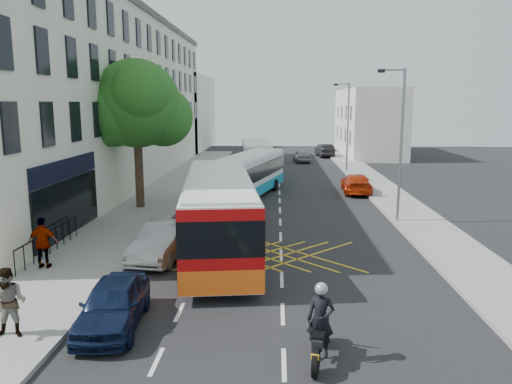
# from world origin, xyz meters

# --- Properties ---
(ground) EXTENTS (120.00, 120.00, 0.00)m
(ground) POSITION_xyz_m (0.00, 0.00, 0.00)
(ground) COLOR black
(ground) RESTS_ON ground
(pavement_left) EXTENTS (5.00, 70.00, 0.15)m
(pavement_left) POSITION_xyz_m (-8.50, 15.00, 0.07)
(pavement_left) COLOR gray
(pavement_left) RESTS_ON ground
(pavement_right) EXTENTS (3.00, 70.00, 0.15)m
(pavement_right) POSITION_xyz_m (7.50, 15.00, 0.07)
(pavement_right) COLOR gray
(pavement_right) RESTS_ON ground
(terrace_main) EXTENTS (8.30, 45.00, 13.50)m
(terrace_main) POSITION_xyz_m (-14.00, 24.49, 6.76)
(terrace_main) COLOR beige
(terrace_main) RESTS_ON ground
(terrace_far) EXTENTS (8.00, 20.00, 10.00)m
(terrace_far) POSITION_xyz_m (-14.00, 55.00, 5.00)
(terrace_far) COLOR silver
(terrace_far) RESTS_ON ground
(building_right) EXTENTS (6.00, 18.00, 8.00)m
(building_right) POSITION_xyz_m (11.00, 48.00, 4.00)
(building_right) COLOR silver
(building_right) RESTS_ON ground
(street_tree) EXTENTS (6.30, 5.70, 8.80)m
(street_tree) POSITION_xyz_m (-8.51, 14.97, 6.29)
(street_tree) COLOR #382619
(street_tree) RESTS_ON pavement_left
(lamp_near) EXTENTS (1.45, 0.15, 8.00)m
(lamp_near) POSITION_xyz_m (6.20, 12.00, 4.62)
(lamp_near) COLOR slate
(lamp_near) RESTS_ON pavement_right
(lamp_far) EXTENTS (1.45, 0.15, 8.00)m
(lamp_far) POSITION_xyz_m (6.20, 32.00, 4.62)
(lamp_far) COLOR slate
(lamp_far) RESTS_ON pavement_right
(railings) EXTENTS (0.08, 5.60, 1.14)m
(railings) POSITION_xyz_m (-9.70, 5.30, 0.72)
(railings) COLOR black
(railings) RESTS_ON pavement_left
(bus_near) EXTENTS (4.27, 12.20, 3.36)m
(bus_near) POSITION_xyz_m (-2.68, 6.30, 1.77)
(bus_near) COLOR silver
(bus_near) RESTS_ON ground
(bus_mid) EXTENTS (4.89, 10.58, 2.90)m
(bus_mid) POSITION_xyz_m (-2.14, 19.38, 1.53)
(bus_mid) COLOR silver
(bus_mid) RESTS_ON ground
(bus_far) EXTENTS (3.32, 10.62, 2.94)m
(bus_far) POSITION_xyz_m (-2.08, 30.33, 1.55)
(bus_far) COLOR silver
(bus_far) RESTS_ON ground
(motorbike) EXTENTS (0.84, 2.31, 2.07)m
(motorbike) POSITION_xyz_m (0.90, -2.75, 0.97)
(motorbike) COLOR black
(motorbike) RESTS_ON ground
(parked_car_blue) EXTENTS (1.94, 4.19, 1.39)m
(parked_car_blue) POSITION_xyz_m (-4.90, -1.06, 0.70)
(parked_car_blue) COLOR #0D1734
(parked_car_blue) RESTS_ON ground
(parked_car_silver) EXTENTS (2.20, 4.73, 1.50)m
(parked_car_silver) POSITION_xyz_m (-4.90, 5.40, 0.75)
(parked_car_silver) COLOR #9FA0A6
(parked_car_silver) RESTS_ON ground
(red_hatchback) EXTENTS (2.16, 4.83, 1.38)m
(red_hatchback) POSITION_xyz_m (5.50, 21.08, 0.69)
(red_hatchback) COLOR #B32807
(red_hatchback) RESTS_ON ground
(distant_car_grey) EXTENTS (2.71, 5.00, 1.33)m
(distant_car_grey) POSITION_xyz_m (-1.41, 41.89, 0.67)
(distant_car_grey) COLOR #474A4F
(distant_car_grey) RESTS_ON ground
(distant_car_silver) EXTENTS (1.93, 4.16, 1.38)m
(distant_car_silver) POSITION_xyz_m (2.54, 39.85, 0.69)
(distant_car_silver) COLOR #939599
(distant_car_silver) RESTS_ON ground
(distant_car_dark) EXTENTS (2.09, 4.73, 1.51)m
(distant_car_dark) POSITION_xyz_m (5.50, 45.40, 0.76)
(distant_car_dark) COLOR black
(distant_car_dark) RESTS_ON ground
(pedestrian_near) EXTENTS (0.99, 0.80, 1.93)m
(pedestrian_near) POSITION_xyz_m (-7.38, -2.10, 1.12)
(pedestrian_near) COLOR gray
(pedestrian_near) RESTS_ON pavement_left
(pedestrian_far) EXTENTS (1.18, 0.54, 1.98)m
(pedestrian_far) POSITION_xyz_m (-9.10, 3.55, 1.14)
(pedestrian_far) COLOR gray
(pedestrian_far) RESTS_ON pavement_left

